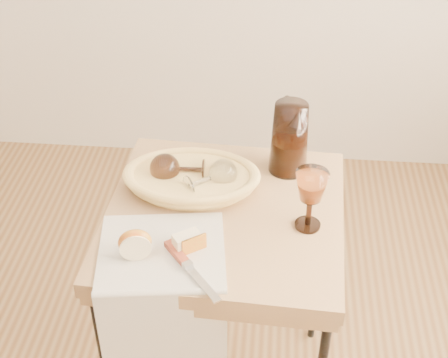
# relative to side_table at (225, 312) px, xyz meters

# --- Properties ---
(side_table) EXTENTS (0.64, 0.64, 0.78)m
(side_table) POSITION_rel_side_table_xyz_m (0.00, 0.00, 0.00)
(side_table) COLOR brown
(side_table) RESTS_ON floor
(tea_towel) EXTENTS (0.34, 0.31, 0.01)m
(tea_towel) POSITION_rel_side_table_xyz_m (-0.14, -0.17, 0.39)
(tea_towel) COLOR silver
(tea_towel) RESTS_ON side_table
(bread_basket) EXTENTS (0.33, 0.24, 0.05)m
(bread_basket) POSITION_rel_side_table_xyz_m (-0.10, 0.09, 0.42)
(bread_basket) COLOR tan
(bread_basket) RESTS_ON side_table
(goblet_lying_a) EXTENTS (0.14, 0.09, 0.08)m
(goblet_lying_a) POSITION_rel_side_table_xyz_m (-0.13, 0.10, 0.44)
(goblet_lying_a) COLOR #3B251B
(goblet_lying_a) RESTS_ON bread_basket
(goblet_lying_b) EXTENTS (0.15, 0.14, 0.08)m
(goblet_lying_b) POSITION_rel_side_table_xyz_m (-0.05, 0.07, 0.44)
(goblet_lying_b) COLOR white
(goblet_lying_b) RESTS_ON bread_basket
(pitcher) EXTENTS (0.21, 0.26, 0.25)m
(pitcher) POSITION_rel_side_table_xyz_m (0.16, 0.20, 0.50)
(pitcher) COLOR black
(pitcher) RESTS_ON side_table
(wine_goblet) EXTENTS (0.09, 0.09, 0.17)m
(wine_goblet) POSITION_rel_side_table_xyz_m (0.21, -0.04, 0.48)
(wine_goblet) COLOR white
(wine_goblet) RESTS_ON side_table
(apple_half) EXTENTS (0.09, 0.06, 0.07)m
(apple_half) POSITION_rel_side_table_xyz_m (-0.20, -0.18, 0.43)
(apple_half) COLOR #B1240C
(apple_half) RESTS_ON tea_towel
(apple_wedge) EXTENTS (0.07, 0.07, 0.04)m
(apple_wedge) POSITION_rel_side_table_xyz_m (-0.08, -0.15, 0.42)
(apple_wedge) COLOR #FAE3B0
(apple_wedge) RESTS_ON tea_towel
(table_knife) EXTENTS (0.15, 0.19, 0.02)m
(table_knife) POSITION_rel_side_table_xyz_m (-0.06, -0.23, 0.41)
(table_knife) COLOR silver
(table_knife) RESTS_ON tea_towel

